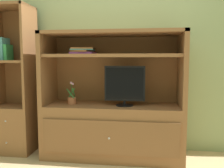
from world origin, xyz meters
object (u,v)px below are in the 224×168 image
at_px(tv_monitor, 125,85).
at_px(bookshelf_tall, 15,105).
at_px(potted_plant, 72,99).
at_px(media_console, 113,117).
at_px(upright_book_row, 4,50).
at_px(magazine_stack, 83,51).

height_order(tv_monitor, bookshelf_tall, bookshelf_tall).
bearing_deg(tv_monitor, potted_plant, 178.12).
bearing_deg(media_console, upright_book_row, -179.75).
distance_m(tv_monitor, magazine_stack, 0.63).
height_order(potted_plant, upright_book_row, upright_book_row).
height_order(magazine_stack, bookshelf_tall, bookshelf_tall).
distance_m(bookshelf_tall, upright_book_row, 0.69).
distance_m(media_console, upright_book_row, 1.55).
relative_size(potted_plant, magazine_stack, 0.81).
bearing_deg(bookshelf_tall, potted_plant, -2.56).
distance_m(tv_monitor, upright_book_row, 1.54).
relative_size(media_console, upright_book_row, 5.93).
bearing_deg(upright_book_row, potted_plant, -1.50).
bearing_deg(potted_plant, magazine_stack, 8.17).
bearing_deg(upright_book_row, magazine_stack, -0.14).
bearing_deg(bookshelf_tall, upright_book_row, -173.71).
bearing_deg(bookshelf_tall, magazine_stack, -0.88).
xyz_separation_m(media_console, magazine_stack, (-0.35, -0.01, 0.77)).
bearing_deg(media_console, magazine_stack, -178.65).
distance_m(tv_monitor, bookshelf_tall, 1.41).
height_order(potted_plant, magazine_stack, magazine_stack).
bearing_deg(magazine_stack, potted_plant, -171.83).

